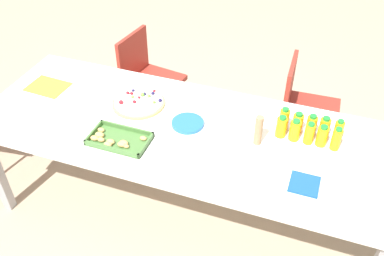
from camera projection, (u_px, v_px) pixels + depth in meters
The scene contains 20 objects.
ground_plane at pixel (185, 210), 3.04m from camera, with size 12.00×12.00×0.00m, color tan.
party_table at pixel (184, 135), 2.60m from camera, with size 2.52×0.93×0.75m.
chair_near_left at pixel (303, 104), 3.17m from camera, with size 0.41×0.41×0.83m.
chair_near_right at pixel (146, 75), 3.48m from camera, with size 0.45×0.45×0.83m.
juice_bottle_0 at pixel (338, 131), 2.44m from camera, with size 0.05×0.05×0.14m.
juice_bottle_1 at pixel (324, 128), 2.46m from camera, with size 0.06×0.06×0.14m.
juice_bottle_2 at pixel (311, 126), 2.48m from camera, with size 0.06×0.06×0.14m.
juice_bottle_3 at pixel (298, 123), 2.50m from camera, with size 0.06×0.06×0.13m.
juice_bottle_4 at pixel (284, 119), 2.52m from camera, with size 0.06×0.06×0.15m.
juice_bottle_5 at pixel (336, 139), 2.38m from camera, with size 0.05×0.05×0.15m.
juice_bottle_6 at pixel (322, 136), 2.41m from camera, with size 0.06×0.06×0.13m.
juice_bottle_7 at pixel (309, 133), 2.42m from camera, with size 0.05×0.05×0.14m.
juice_bottle_8 at pixel (295, 130), 2.45m from camera, with size 0.06×0.06×0.14m.
juice_bottle_9 at pixel (281, 127), 2.47m from camera, with size 0.06×0.06×0.14m.
fruit_pizza at pixel (139, 102), 2.74m from camera, with size 0.33×0.33×0.05m.
snack_tray at pixel (117, 140), 2.46m from camera, with size 0.34×0.20×0.04m.
plate_stack at pixel (188, 123), 2.58m from camera, with size 0.19×0.19×0.02m.
napkin_stack at pixel (304, 184), 2.21m from camera, with size 0.15×0.15×0.01m, color #194CA5.
cardboard_tube at pixel (259, 130), 2.40m from camera, with size 0.04×0.04×0.19m, color #9E7A56.
paper_folder at pixel (48, 87), 2.90m from camera, with size 0.26×0.20×0.01m, color yellow.
Camera 1 is at (-0.72, 1.85, 2.37)m, focal length 40.42 mm.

